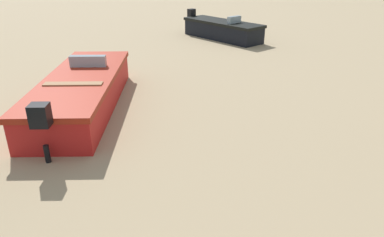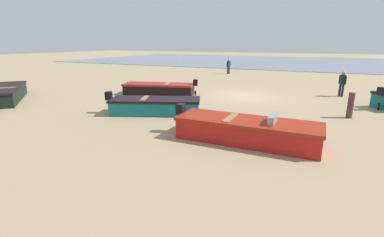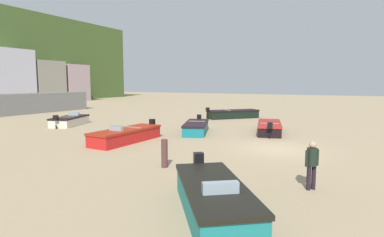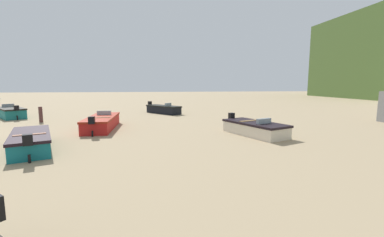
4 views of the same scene
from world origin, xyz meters
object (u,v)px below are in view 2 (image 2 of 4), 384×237
Objects in this scene: boat_black_0 at (159,89)px; boat_teal_6 at (155,106)px; beach_walker_foreground at (342,82)px; boat_red_4 at (246,130)px; mooring_post_near_water at (350,105)px; beach_walker_distant at (229,65)px; boat_black_2 at (6,94)px.

boat_teal_6 reaches higher than boat_black_0.
boat_black_0 is at bearing -117.80° from beach_walker_foreground.
boat_red_4 is at bearing 45.73° from boat_teal_6.
boat_black_0 is 10.02m from boat_red_4.
beach_walker_distant is at bearing -55.22° from mooring_post_near_water.
boat_red_4 is at bearing -51.95° from boat_black_2.
boat_black_2 is 1.07× the size of boat_teal_6.
mooring_post_near_water is at bearing 87.51° from boat_teal_6.
beach_walker_foreground reaches higher than mooring_post_near_water.
beach_walker_foreground is 1.00× the size of beach_walker_distant.
boat_teal_6 is at bearing 19.76° from mooring_post_near_water.
beach_walker_foreground is (-11.03, -4.30, 0.58)m from boat_black_0.
mooring_post_near_water reaches higher than boat_teal_6.
boat_red_4 is at bearing -66.79° from beach_walker_foreground.
boat_red_4 reaches higher than boat_black_0.
beach_walker_distant is (2.16, -18.54, 0.57)m from boat_teal_6.
beach_walker_foreground is at bearing 113.85° from boat_teal_6.
boat_black_0 is at bearing -173.12° from boat_teal_6.
boat_black_0 is 3.10× the size of beach_walker_foreground.
beach_walker_foreground is (-18.28, -9.91, 0.53)m from boat_black_2.
beach_walker_foreground is 14.41m from beach_walker_distant.
beach_walker_distant is (10.66, -9.70, 0.00)m from beach_walker_foreground.
boat_teal_6 is (-2.53, 4.53, 0.01)m from boat_black_0.
boat_teal_6 is at bearing -166.42° from boat_black_0.
boat_teal_6 is 9.12m from mooring_post_near_water.
beach_walker_foreground is at bearing 162.58° from boat_red_4.
mooring_post_near_water is at bearing -112.99° from boat_black_0.
beach_walker_distant is (-7.62, -19.61, 0.53)m from boat_black_2.
boat_teal_6 is 12.27m from beach_walker_foreground.
boat_black_2 is 3.04× the size of beach_walker_distant.
boat_black_2 is at bearing -110.67° from beach_walker_foreground.
boat_black_2 is 3.04× the size of beach_walker_foreground.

